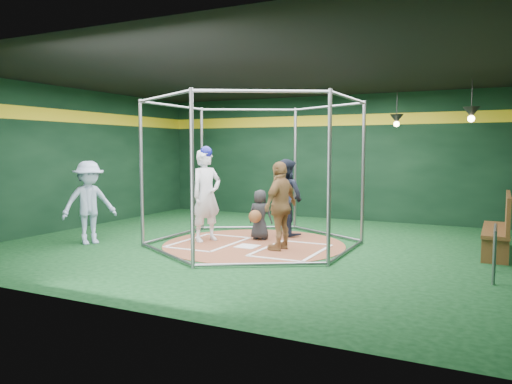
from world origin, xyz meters
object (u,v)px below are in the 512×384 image
at_px(dugout_bench, 502,224).
at_px(umpire, 286,197).
at_px(batter_figure, 206,194).
at_px(visitor_leopard, 281,206).

bearing_deg(dugout_bench, umpire, 178.24).
relative_size(batter_figure, visitor_leopard, 1.17).
xyz_separation_m(batter_figure, dugout_bench, (5.73, 1.29, -0.43)).
distance_m(umpire, dugout_bench, 4.47).
xyz_separation_m(umpire, dugout_bench, (4.46, -0.14, -0.30)).
relative_size(batter_figure, dugout_bench, 1.03).
bearing_deg(dugout_bench, batter_figure, -167.26).
relative_size(umpire, dugout_bench, 0.88).
bearing_deg(batter_figure, visitor_leopard, -4.91).
relative_size(visitor_leopard, dugout_bench, 0.88).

